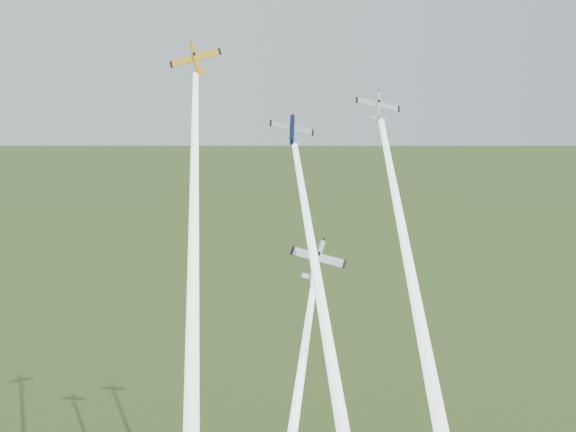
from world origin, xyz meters
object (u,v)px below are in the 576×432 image
Objects in this scene: plane_yellow at (196,60)px; plane_silver_right at (378,106)px; plane_navy at (292,130)px; plane_silver_low at (317,260)px.

plane_silver_right is at bearing -2.25° from plane_yellow.
plane_silver_low is at bearing -81.27° from plane_navy.
plane_yellow is 0.99× the size of plane_silver_low.
plane_silver_right reaches higher than plane_navy.
plane_silver_right is (30.23, -3.30, -7.65)m from plane_yellow.
plane_navy is at bearing 121.39° from plane_silver_low.
plane_navy is at bearing -171.16° from plane_silver_right.
plane_silver_right is 29.24m from plane_silver_low.
plane_silver_right is at bearing 4.86° from plane_navy.
plane_silver_low is (2.13, -11.45, -19.11)m from plane_navy.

